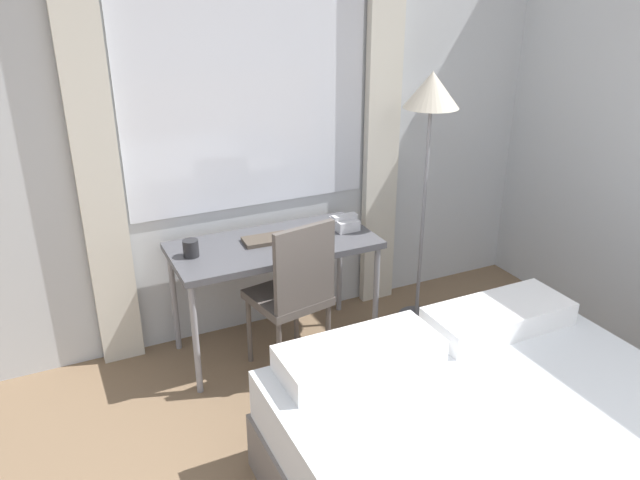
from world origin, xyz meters
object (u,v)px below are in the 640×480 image
at_px(book, 266,239).
at_px(mug, 191,248).
at_px(standing_lamp, 431,111).
at_px(desk_chair, 294,289).
at_px(desk, 274,252).
at_px(telephone, 345,223).

relative_size(book, mug, 2.87).
bearing_deg(standing_lamp, desk_chair, -168.66).
distance_m(desk, telephone, 0.49).
distance_m(desk, standing_lamp, 1.27).
height_order(telephone, mug, mug).
relative_size(desk_chair, telephone, 6.01).
relative_size(desk, desk_chair, 1.27).
relative_size(desk_chair, book, 3.40).
distance_m(standing_lamp, telephone, 0.86).
bearing_deg(desk_chair, book, 86.09).
relative_size(standing_lamp, book, 5.88).
bearing_deg(desk, desk_chair, -89.62).
xyz_separation_m(desk_chair, mug, (-0.50, 0.31, 0.23)).
relative_size(desk, standing_lamp, 0.73).
distance_m(standing_lamp, book, 1.25).
distance_m(desk_chair, mug, 0.63).
distance_m(desk, desk_chair, 0.32).
bearing_deg(desk, mug, 177.88).
height_order(desk, book, book).
bearing_deg(standing_lamp, mug, 175.67).
bearing_deg(mug, desk, -2.12).
relative_size(standing_lamp, telephone, 10.38).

